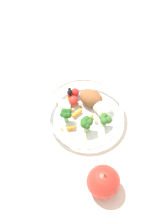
{
  "coord_description": "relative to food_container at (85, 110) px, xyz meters",
  "views": [
    {
      "loc": [
        -0.32,
        -0.29,
        0.7
      ],
      "look_at": [
        -0.01,
        0.01,
        0.03
      ],
      "focal_mm": 44.54,
      "sensor_mm": 36.0,
      "label": 1
    }
  ],
  "objects": [
    {
      "name": "food_container",
      "position": [
        0.0,
        0.0,
        0.0
      ],
      "size": [
        0.23,
        0.23,
        0.06
      ],
      "color": "white",
      "rests_on": "ground_plane"
    },
    {
      "name": "ground_plane",
      "position": [
        -0.0,
        -0.01,
        -0.03
      ],
      "size": [
        2.4,
        2.4,
        0.0
      ],
      "primitive_type": "plane",
      "color": "silver"
    },
    {
      "name": "folded_napkin",
      "position": [
        0.16,
        0.18,
        -0.02
      ],
      "size": [
        0.15,
        0.16,
        0.01
      ],
      "primitive_type": "cube",
      "rotation": [
        0.0,
        0.0,
        0.35
      ],
      "color": "white",
      "rests_on": "ground_plane"
    },
    {
      "name": "loose_apple",
      "position": [
        -0.13,
        -0.18,
        0.01
      ],
      "size": [
        0.08,
        0.08,
        0.1
      ],
      "color": "red",
      "rests_on": "ground_plane"
    }
  ]
}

